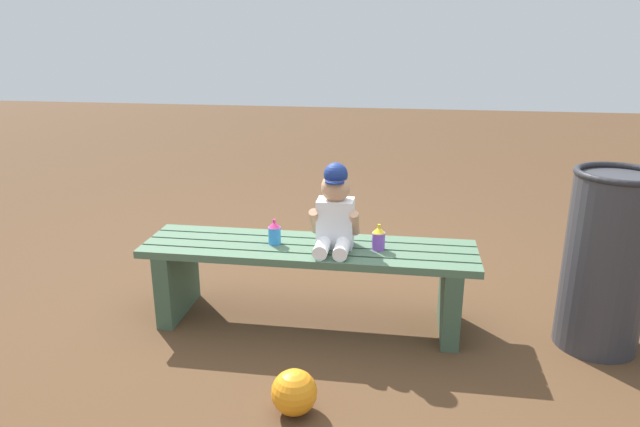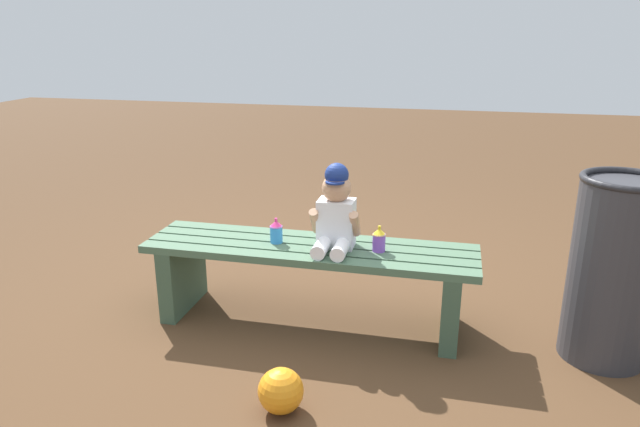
% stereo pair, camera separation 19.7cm
% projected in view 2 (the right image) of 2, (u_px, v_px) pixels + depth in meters
% --- Properties ---
extents(ground_plane, '(16.00, 16.00, 0.00)m').
position_uv_depth(ground_plane, '(310.00, 321.00, 2.89)').
color(ground_plane, '#4C331E').
extents(park_bench, '(1.59, 0.39, 0.40)m').
position_uv_depth(park_bench, '(310.00, 270.00, 2.80)').
color(park_bench, '#47664C').
rests_on(park_bench, ground_plane).
extents(child_figure, '(0.23, 0.27, 0.40)m').
position_uv_depth(child_figure, '(336.00, 212.00, 2.68)').
color(child_figure, white).
rests_on(child_figure, park_bench).
extents(sippy_cup_left, '(0.06, 0.06, 0.12)m').
position_uv_depth(sippy_cup_left, '(276.00, 231.00, 2.78)').
color(sippy_cup_left, '#338CE5').
rests_on(sippy_cup_left, park_bench).
extents(sippy_cup_right, '(0.06, 0.06, 0.12)m').
position_uv_depth(sippy_cup_right, '(379.00, 239.00, 2.67)').
color(sippy_cup_right, '#8C4CCC').
rests_on(sippy_cup_right, park_bench).
extents(toy_ball, '(0.18, 0.18, 0.18)m').
position_uv_depth(toy_ball, '(281.00, 391.00, 2.19)').
color(toy_ball, orange).
rests_on(toy_ball, ground_plane).
extents(trash_bin, '(0.37, 0.37, 0.82)m').
position_uv_depth(trash_bin, '(614.00, 269.00, 2.46)').
color(trash_bin, '#333338').
rests_on(trash_bin, ground_plane).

